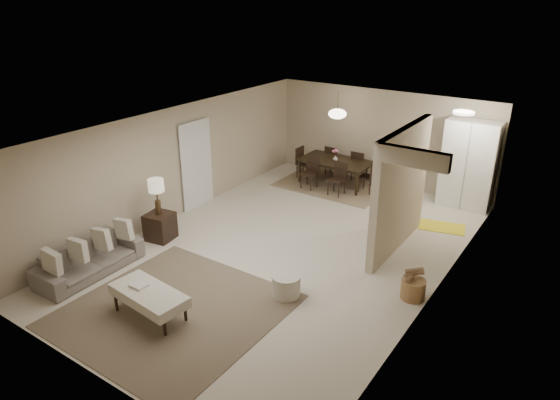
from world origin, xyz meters
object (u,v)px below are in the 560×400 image
Objects in this scene: side_table at (160,226)px; round_pouf at (286,286)px; dining_table at (335,173)px; pantry_cabinet at (469,165)px; ottoman_bench at (149,296)px; sofa at (89,259)px; wicker_basket at (413,289)px.

side_table is 3.36m from round_pouf.
dining_table is at bearing 73.11° from side_table.
side_table is at bearing -131.79° from pantry_cabinet.
ottoman_bench is 6.87m from dining_table.
pantry_cabinet is at bearing -36.09° from sofa.
round_pouf is at bearing -69.16° from dining_table.
dining_table is (-0.40, 6.85, -0.05)m from ottoman_bench.
sofa is 1.43× the size of ottoman_bench.
sofa is at bearing -153.91° from wicker_basket.
sofa is 1.03× the size of dining_table.
pantry_cabinet reaches higher than sofa.
side_table reaches higher than wicker_basket.
pantry_cabinet is 3.38m from dining_table.
pantry_cabinet reaches higher than ottoman_bench.
pantry_cabinet is 3.69× the size of side_table.
side_table is at bearing -105.95° from dining_table.
sofa is at bearing -102.18° from dining_table.
round_pouf is at bearing -104.11° from pantry_cabinet.
pantry_cabinet is at bearing 8.77° from dining_table.
dining_table is (1.48, 4.86, 0.05)m from side_table.
side_table is 1.39× the size of wicker_basket.
dining_table is at bearing -14.79° from sofa.
ottoman_bench is 2.26m from round_pouf.
side_table is 0.30× the size of dining_table.
ottoman_bench is 2.74m from side_table.
wicker_basket is at bearing -84.87° from pantry_cabinet.
wicker_basket is at bearing -46.56° from dining_table.
sofa reaches higher than side_table.
ottoman_bench is at bearing -100.53° from sofa.
dining_table reaches higher than ottoman_bench.
pantry_cabinet is 5.14× the size of wicker_basket.
ottoman_bench is at bearing -85.74° from dining_table.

